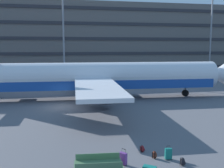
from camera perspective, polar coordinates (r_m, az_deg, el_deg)
name	(u,v)px	position (r m, az deg, el deg)	size (l,w,h in m)	color
ground_plane	(64,107)	(30.70, -10.38, -4.80)	(600.00, 600.00, 0.00)	#5B5B60
terminal_structure	(60,40)	(72.52, -11.07, 9.36)	(146.05, 21.23, 17.22)	#605B56
airliner	(96,77)	(34.30, -3.36, 1.44)	(36.77, 29.70, 10.02)	silver
light_mast_left	(63,22)	(57.11, -10.45, 13.06)	(1.80, 0.50, 20.43)	gray
light_mast_center_left	(211,25)	(66.76, 20.56, 11.72)	(1.80, 0.50, 19.92)	gray
suitcase_black	(168,154)	(16.81, 12.03, -14.41)	(0.43, 0.26, 0.84)	#147266
suitcase_upright	(123,158)	(15.82, 2.38, -15.67)	(0.47, 0.49, 0.94)	#72388C
backpack_laid_flat	(183,162)	(16.28, 14.97, -15.86)	(0.41, 0.41, 0.52)	black
backpack_silver	(142,149)	(17.72, 6.55, -13.67)	(0.34, 0.37, 0.48)	maroon
backpack_orange	(155,155)	(16.84, 9.13, -14.82)	(0.38, 0.39, 0.53)	#592619
baggage_cart	(98,165)	(14.95, -2.98, -16.97)	(3.35, 1.53, 0.82)	#4C724C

